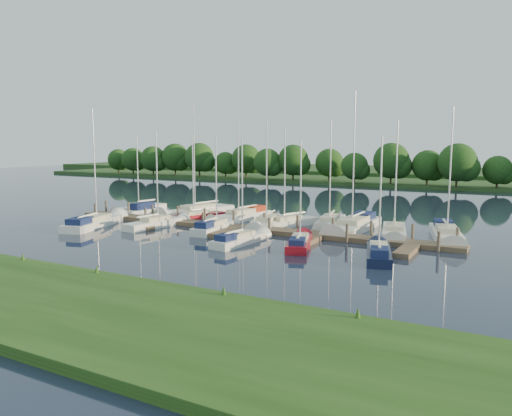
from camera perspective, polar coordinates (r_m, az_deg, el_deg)
The scene contains 24 objects.
ground at distance 41.00m, azimuth -7.29°, elevation -4.19°, with size 260.00×260.00×0.00m, color #192032.
near_bank at distance 29.93m, azimuth -25.85°, elevation -8.77°, with size 90.00×10.00×0.50m, color #214112.
dock at distance 46.95m, azimuth -2.04°, elevation -2.40°, with size 40.00×6.00×0.40m.
mooring_pilings at distance 47.84m, azimuth -1.35°, elevation -1.73°, with size 38.24×2.84×2.00m.
far_shore at distance 110.28m, azimuth 16.32°, elevation 3.02°, with size 180.00×30.00×0.60m, color #22451A.
distant_hill at distance 134.72m, azimuth 18.66°, elevation 3.85°, with size 220.00×40.00×1.40m, color #304E22.
treeline at distance 98.83m, azimuth 12.80°, elevation 4.97°, with size 147.48×9.56×8.20m.
sailboat_n_0 at distance 61.82m, azimuth -13.06°, elevation -0.14°, with size 2.59×7.41×9.48m.
motorboat at distance 58.85m, azimuth -12.96°, elevation -0.42°, with size 2.24×5.66×1.77m.
sailboat_n_2 at distance 58.10m, azimuth -6.80°, elevation -0.47°, with size 4.27×10.47×13.05m.
sailboat_n_3 at distance 53.96m, azimuth -6.94°, elevation -1.09°, with size 3.68×7.40×9.44m.
sailboat_n_4 at distance 53.48m, azimuth -1.66°, elevation -1.04°, with size 3.34×8.49×10.85m.
sailboat_n_5 at distance 48.97m, azimuth 1.29°, elevation -1.90°, with size 3.39×8.60×10.89m.
sailboat_n_6 at distance 49.51m, azimuth 3.48°, elevation -1.81°, with size 4.28×7.67×9.97m.
sailboat_n_7 at distance 50.01m, azimuth 8.43°, elevation -1.79°, with size 3.36×8.54×10.74m.
sailboat_n_8 at distance 48.09m, azimuth 11.11°, elevation -2.14°, with size 2.65×10.59×13.39m.
sailboat_n_9 at distance 46.12m, azimuth 15.50°, elevation -2.76°, with size 3.55×8.40×10.55m.
sailboat_n_10 at distance 45.97m, azimuth 20.93°, elevation -2.94°, with size 4.03×9.21×11.63m.
sailboat_s_0 at distance 51.82m, azimuth -17.96°, elevation -1.69°, with size 4.38×9.48×11.93m.
sailboat_s_1 at distance 49.99m, azimuth -11.33°, elevation -1.85°, with size 2.54×7.64×9.77m.
sailboat_s_2 at distance 46.65m, azimuth -4.75°, elevation -2.32°, with size 2.33×7.19×9.29m.
sailboat_s_3 at distance 40.87m, azimuth -1.87°, elevation -3.72°, with size 2.06×6.87×8.81m.
sailboat_s_4 at distance 39.86m, azimuth 5.01°, elevation -4.04°, with size 3.37×6.88×8.79m.
sailboat_s_5 at distance 36.86m, azimuth 13.84°, elevation -5.15°, with size 3.25×7.06×9.08m.
Camera 1 is at (23.74, -32.40, 8.22)m, focal length 35.00 mm.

